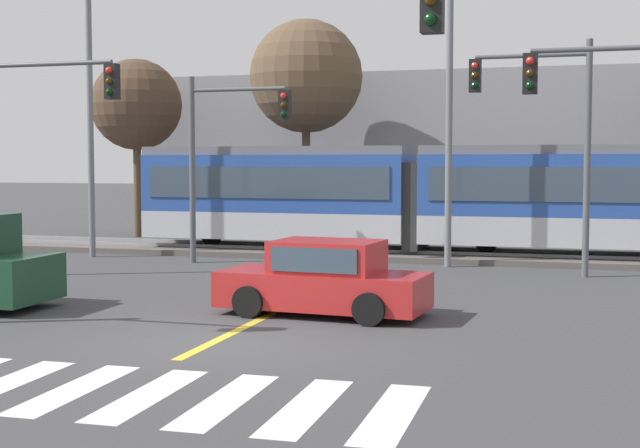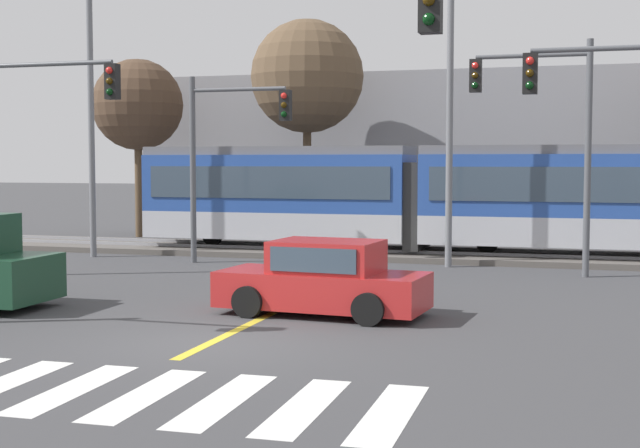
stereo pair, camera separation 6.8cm
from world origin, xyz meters
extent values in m
plane|color=#3D3D3F|center=(0.00, 0.00, 0.00)|extent=(200.00, 200.00, 0.00)
cube|color=#56514C|center=(0.00, 14.68, 0.09)|extent=(120.00, 4.00, 0.18)
cube|color=#939399|center=(0.00, 13.96, 0.23)|extent=(120.00, 0.08, 0.10)
cube|color=#939399|center=(0.00, 15.40, 0.23)|extent=(120.00, 0.08, 0.10)
cube|color=#B7BAC1|center=(-3.89, 14.68, 0.98)|extent=(9.00, 2.60, 0.90)
cube|color=#284C9E|center=(-3.89, 14.68, 2.38)|extent=(9.00, 2.60, 1.90)
cube|color=#384756|center=(-3.89, 13.36, 2.43)|extent=(8.28, 0.04, 1.04)
cube|color=slate|center=(-3.89, 14.68, 3.47)|extent=(9.00, 2.39, 0.28)
cylinder|color=black|center=(-1.41, 14.68, 0.53)|extent=(0.70, 0.20, 0.70)
cylinder|color=black|center=(-6.36, 14.68, 0.53)|extent=(0.70, 0.20, 0.70)
cube|color=#B7BAC1|center=(5.61, 14.68, 0.98)|extent=(9.00, 2.60, 0.90)
cube|color=#284C9E|center=(5.61, 14.68, 2.38)|extent=(9.00, 2.60, 1.90)
cube|color=#384756|center=(5.61, 13.36, 2.43)|extent=(8.28, 0.04, 1.04)
cube|color=slate|center=(5.61, 14.68, 3.47)|extent=(9.00, 2.39, 0.28)
cylinder|color=black|center=(3.14, 14.68, 0.53)|extent=(0.70, 0.20, 0.70)
cube|color=#2D2D2D|center=(0.86, 14.68, 1.68)|extent=(0.50, 2.34, 2.80)
cube|color=silver|center=(-1.65, -3.45, 0.00)|extent=(0.62, 2.81, 0.01)
cube|color=silver|center=(-0.55, -3.42, 0.00)|extent=(0.62, 2.81, 0.01)
cube|color=silver|center=(0.55, -3.40, 0.00)|extent=(0.62, 2.81, 0.01)
cube|color=silver|center=(1.65, -3.38, 0.00)|extent=(0.62, 2.81, 0.01)
cube|color=silver|center=(2.75, -3.36, 0.00)|extent=(0.62, 2.81, 0.01)
cube|color=silver|center=(3.85, -3.34, 0.00)|extent=(0.62, 2.81, 0.01)
cube|color=gold|center=(0.00, 5.63, 0.00)|extent=(0.20, 14.10, 0.01)
cube|color=#B22323|center=(1.03, 3.23, 0.52)|extent=(4.32, 2.03, 0.72)
cube|color=#B22323|center=(1.13, 3.22, 1.20)|extent=(2.21, 1.68, 0.64)
cube|color=#384756|center=(0.14, 3.30, 1.20)|extent=(0.21, 1.43, 0.52)
cube|color=#384756|center=(1.07, 2.44, 1.20)|extent=(1.78, 0.18, 0.48)
cylinder|color=black|center=(-0.29, 2.48, 0.32)|extent=(0.66, 0.27, 0.64)
cylinder|color=black|center=(-0.15, 4.18, 0.32)|extent=(0.66, 0.27, 0.64)
cylinder|color=black|center=(2.22, 2.28, 0.32)|extent=(0.66, 0.27, 0.64)
cylinder|color=black|center=(2.36, 3.98, 0.32)|extent=(0.66, 0.27, 0.64)
cylinder|color=black|center=(-5.80, 2.89, 0.40)|extent=(0.80, 0.29, 0.80)
cube|color=black|center=(3.92, -1.03, 5.40)|extent=(0.32, 0.28, 0.90)
sphere|color=#3A2706|center=(3.92, -1.18, 5.40)|extent=(0.18, 0.18, 0.18)
sphere|color=black|center=(3.92, -1.18, 5.13)|extent=(0.18, 0.18, 0.18)
cylinder|color=#515459|center=(6.88, 6.59, 5.56)|extent=(4.00, 0.12, 0.12)
cube|color=black|center=(4.88, 6.59, 5.06)|extent=(0.32, 0.28, 0.90)
sphere|color=red|center=(4.88, 6.44, 5.33)|extent=(0.18, 0.18, 0.18)
sphere|color=#3A2706|center=(4.88, 6.44, 5.06)|extent=(0.18, 0.18, 0.18)
sphere|color=black|center=(4.88, 6.44, 4.79)|extent=(0.18, 0.18, 0.18)
cylinder|color=#515459|center=(-5.43, 11.11, 2.84)|extent=(0.18, 0.18, 5.68)
cylinder|color=#515459|center=(-3.93, 11.11, 5.26)|extent=(3.00, 0.12, 0.12)
cube|color=black|center=(-2.43, 11.11, 4.76)|extent=(0.32, 0.28, 0.90)
sphere|color=red|center=(-2.43, 10.96, 5.03)|extent=(0.18, 0.18, 0.18)
sphere|color=#3A2706|center=(-2.43, 10.96, 4.76)|extent=(0.18, 0.18, 0.18)
sphere|color=black|center=(-2.43, 10.96, 4.49)|extent=(0.18, 0.18, 0.18)
cylinder|color=#515459|center=(6.15, 10.93, 3.17)|extent=(0.18, 0.18, 6.35)
cylinder|color=#515459|center=(4.65, 10.93, 5.96)|extent=(3.00, 0.12, 0.12)
cube|color=black|center=(3.15, 10.93, 5.46)|extent=(0.32, 0.28, 0.90)
sphere|color=red|center=(3.15, 10.78, 5.73)|extent=(0.18, 0.18, 0.18)
sphere|color=#3A2706|center=(3.15, 10.78, 5.46)|extent=(0.18, 0.18, 0.18)
sphere|color=black|center=(3.15, 10.78, 5.19)|extent=(0.18, 0.18, 0.18)
cylinder|color=#515459|center=(-7.51, 6.48, 5.64)|extent=(4.00, 0.12, 0.12)
cube|color=black|center=(-5.51, 6.48, 5.14)|extent=(0.32, 0.28, 0.90)
sphere|color=red|center=(-5.51, 6.33, 5.41)|extent=(0.18, 0.18, 0.18)
sphere|color=#3A2706|center=(-5.51, 6.33, 5.14)|extent=(0.18, 0.18, 0.18)
sphere|color=black|center=(-5.51, 6.33, 4.87)|extent=(0.18, 0.18, 0.18)
cylinder|color=slate|center=(-9.25, 11.65, 4.34)|extent=(0.20, 0.20, 8.68)
cylinder|color=slate|center=(2.27, 12.17, 4.58)|extent=(0.20, 0.20, 9.15)
cylinder|color=brown|center=(-11.54, 19.08, 2.35)|extent=(0.32, 0.32, 4.69)
sphere|color=#4C3828|center=(-11.54, 19.08, 5.43)|extent=(3.72, 3.72, 3.72)
cylinder|color=brown|center=(-4.20, 18.87, 2.75)|extent=(0.32, 0.32, 5.50)
sphere|color=brown|center=(-4.20, 18.87, 6.37)|extent=(4.33, 4.33, 4.33)
cube|color=gray|center=(-0.12, 24.97, 3.40)|extent=(24.65, 6.00, 6.81)
camera|label=1|loc=(6.05, -13.94, 3.10)|focal=50.00mm
camera|label=2|loc=(6.11, -13.92, 3.10)|focal=50.00mm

